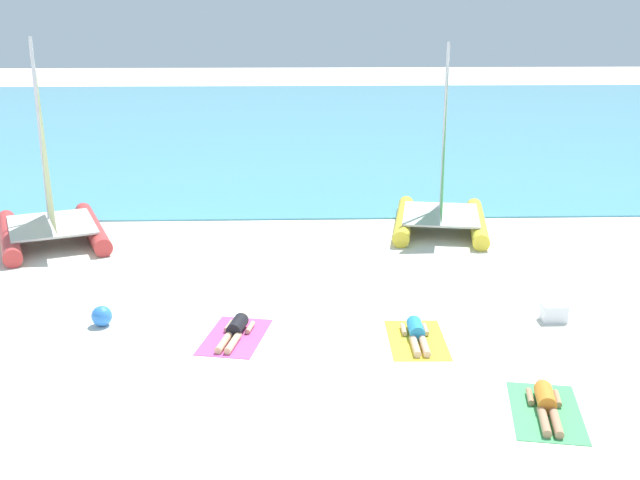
# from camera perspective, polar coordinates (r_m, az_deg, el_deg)

# --- Properties ---
(ground_plane) EXTENTS (120.00, 120.00, 0.00)m
(ground_plane) POSITION_cam_1_polar(r_m,az_deg,el_deg) (22.62, -0.44, 0.87)
(ground_plane) COLOR silver
(ocean_water) EXTENTS (120.00, 40.00, 0.05)m
(ocean_water) POSITION_cam_1_polar(r_m,az_deg,el_deg) (43.11, -1.19, 8.68)
(ocean_water) COLOR #4C9EB7
(ocean_water) RESTS_ON ground
(sailboat_yellow) EXTENTS (3.27, 4.46, 5.31)m
(sailboat_yellow) POSITION_cam_1_polar(r_m,az_deg,el_deg) (22.50, 8.98, 2.66)
(sailboat_yellow) COLOR yellow
(sailboat_yellow) RESTS_ON ground
(sailboat_red) EXTENTS (4.05, 4.91, 5.51)m
(sailboat_red) POSITION_cam_1_polar(r_m,az_deg,el_deg) (22.38, -19.38, 1.88)
(sailboat_red) COLOR #CC3838
(sailboat_red) RESTS_ON ground
(towel_left) EXTENTS (1.46, 2.08, 0.01)m
(towel_left) POSITION_cam_1_polar(r_m,az_deg,el_deg) (15.44, -6.32, -7.14)
(towel_left) COLOR #D84C99
(towel_left) RESTS_ON ground
(sunbather_left) EXTENTS (0.71, 1.56, 0.30)m
(sunbather_left) POSITION_cam_1_polar(r_m,az_deg,el_deg) (15.45, -6.27, -6.62)
(sunbather_left) COLOR black
(sunbather_left) RESTS_ON towel_left
(towel_middle) EXTENTS (1.15, 1.93, 0.01)m
(towel_middle) POSITION_cam_1_polar(r_m,az_deg,el_deg) (15.34, 7.18, -7.35)
(towel_middle) COLOR yellow
(towel_middle) RESTS_ON ground
(sunbather_middle) EXTENTS (0.55, 1.56, 0.30)m
(sunbather_middle) POSITION_cam_1_polar(r_m,az_deg,el_deg) (15.35, 7.16, -6.82)
(sunbather_middle) COLOR #268CCC
(sunbather_middle) RESTS_ON towel_middle
(towel_right) EXTENTS (1.43, 2.07, 0.01)m
(towel_right) POSITION_cam_1_polar(r_m,az_deg,el_deg) (13.25, 16.41, -12.12)
(towel_right) COLOR #4CB266
(towel_right) RESTS_ON ground
(sunbather_right) EXTENTS (0.68, 1.56, 0.30)m
(sunbather_right) POSITION_cam_1_polar(r_m,az_deg,el_deg) (13.25, 16.42, -11.50)
(sunbather_right) COLOR orange
(sunbather_right) RESTS_ON towel_right
(beach_ball) EXTENTS (0.42, 0.42, 0.42)m
(beach_ball) POSITION_cam_1_polar(r_m,az_deg,el_deg) (16.41, -15.87, -5.44)
(beach_ball) COLOR #337FE5
(beach_ball) RESTS_ON ground
(cooler_box) EXTENTS (0.50, 0.36, 0.36)m
(cooler_box) POSITION_cam_1_polar(r_m,az_deg,el_deg) (16.76, 16.95, -5.18)
(cooler_box) COLOR white
(cooler_box) RESTS_ON ground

